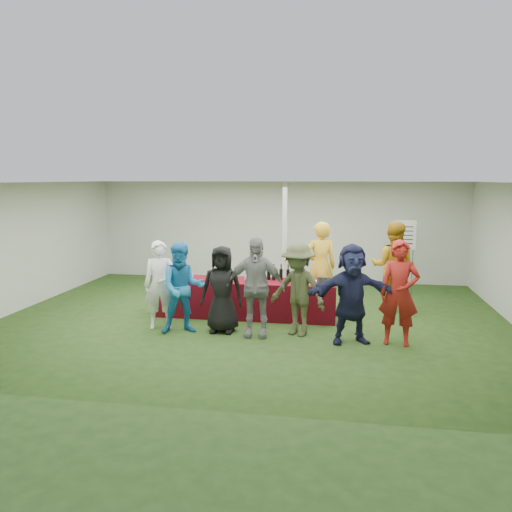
% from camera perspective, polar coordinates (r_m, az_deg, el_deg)
% --- Properties ---
extents(ground, '(60.00, 60.00, 0.00)m').
position_cam_1_polar(ground, '(10.04, -0.42, -7.22)').
color(ground, '#284719').
rests_on(ground, ground).
extents(tent, '(10.00, 10.00, 10.00)m').
position_cam_1_polar(tent, '(10.86, 3.28, 1.27)').
color(tent, white).
rests_on(tent, ground).
extents(serving_table, '(3.60, 0.80, 0.75)m').
position_cam_1_polar(serving_table, '(10.15, -1.12, -4.86)').
color(serving_table, maroon).
rests_on(serving_table, ground).
extents(wine_bottles, '(0.59, 0.14, 0.32)m').
position_cam_1_polar(wine_bottles, '(10.08, 2.15, -2.07)').
color(wine_bottles, black).
rests_on(wine_bottles, serving_table).
extents(wine_glasses, '(2.68, 0.12, 0.16)m').
position_cam_1_polar(wine_glasses, '(9.89, -3.68, -2.35)').
color(wine_glasses, silver).
rests_on(wine_glasses, serving_table).
extents(water_bottle, '(0.07, 0.07, 0.23)m').
position_cam_1_polar(water_bottle, '(10.13, -1.15, -2.11)').
color(water_bottle, silver).
rests_on(water_bottle, serving_table).
extents(bar_towel, '(0.25, 0.18, 0.03)m').
position_cam_1_polar(bar_towel, '(9.95, 7.36, -2.91)').
color(bar_towel, white).
rests_on(bar_towel, serving_table).
extents(dump_bucket, '(0.26, 0.26, 0.18)m').
position_cam_1_polar(dump_bucket, '(9.67, 7.73, -2.81)').
color(dump_bucket, slate).
rests_on(dump_bucket, serving_table).
extents(wine_list_sign, '(0.50, 0.03, 1.80)m').
position_cam_1_polar(wine_list_sign, '(12.38, 16.64, 1.69)').
color(wine_list_sign, slate).
rests_on(wine_list_sign, ground).
extents(staff_pourer, '(0.79, 0.63, 1.90)m').
position_cam_1_polar(staff_pourer, '(10.52, 7.33, -1.23)').
color(staff_pourer, yellow).
rests_on(staff_pourer, ground).
extents(staff_back, '(1.04, 0.88, 1.89)m').
position_cam_1_polar(staff_back, '(10.90, 15.35, -1.17)').
color(staff_back, '#C28514').
rests_on(staff_back, ground).
extents(customer_0, '(0.69, 0.55, 1.65)m').
position_cam_1_polar(customer_0, '(9.45, -10.89, -3.25)').
color(customer_0, white).
rests_on(customer_0, ground).
extents(customer_1, '(0.97, 0.87, 1.65)m').
position_cam_1_polar(customer_1, '(9.09, -8.38, -3.65)').
color(customer_1, '#1E7ABC').
rests_on(customer_1, ground).
extents(customer_2, '(0.78, 0.52, 1.59)m').
position_cam_1_polar(customer_2, '(9.08, -3.92, -3.81)').
color(customer_2, black).
rests_on(customer_2, ground).
extents(customer_3, '(1.05, 0.45, 1.78)m').
position_cam_1_polar(customer_3, '(8.80, -0.09, -3.55)').
color(customer_3, gray).
rests_on(customer_3, ground).
extents(customer_4, '(1.23, 1.01, 1.66)m').
position_cam_1_polar(customer_4, '(8.89, 4.83, -3.86)').
color(customer_4, '#404727').
rests_on(customer_4, ground).
extents(customer_5, '(1.66, 0.92, 1.71)m').
position_cam_1_polar(customer_5, '(8.60, 10.88, -4.27)').
color(customer_5, '#191C3B').
rests_on(customer_5, ground).
extents(customer_6, '(0.70, 0.51, 1.78)m').
position_cam_1_polar(customer_6, '(8.68, 16.05, -4.08)').
color(customer_6, maroon).
rests_on(customer_6, ground).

